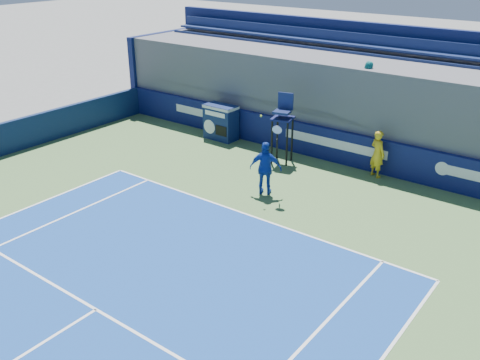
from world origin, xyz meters
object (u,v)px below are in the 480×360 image
Objects in this scene: ball_person at (377,154)px; umpire_chair at (283,121)px; tennis_player at (266,168)px; match_clock at (221,121)px.

ball_person is 0.65× the size of umpire_chair.
tennis_player is at bearing 80.82° from ball_person.
ball_person is at bearing 13.46° from umpire_chair.
match_clock is 3.42m from umpire_chair.
ball_person is 3.41m from umpire_chair.
tennis_player is (-2.17, -3.36, 0.05)m from ball_person.
match_clock is at bearing 169.76° from umpire_chair.
umpire_chair is at bearing 37.17° from ball_person.
tennis_player reaches higher than umpire_chair.
ball_person is 1.15× the size of match_clock.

